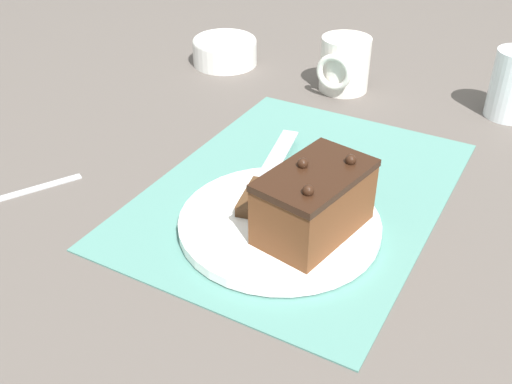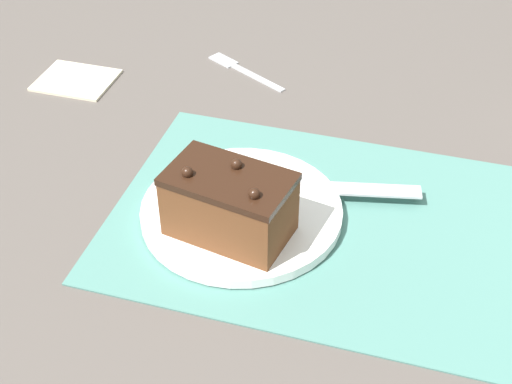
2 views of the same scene
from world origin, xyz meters
The scene contains 7 objects.
ground_plane centered at (0.00, 0.00, 0.00)m, with size 3.00×3.00×0.00m, color #544C47.
placemat_woven centered at (0.00, 0.00, 0.00)m, with size 0.46×0.34×0.00m, color slate.
cake_plate centered at (0.08, 0.02, 0.01)m, with size 0.23×0.23×0.01m.
chocolate_cake centered at (0.08, 0.06, 0.05)m, with size 0.14×0.10×0.09m.
serving_knife centered at (0.03, -0.04, 0.02)m, with size 0.22×0.07×0.01m.
folded_napkin centered at (0.41, -0.21, 0.00)m, with size 0.11×0.09×0.01m, color beige.
dessert_fork centered at (0.18, -0.31, 0.00)m, with size 0.14×0.09×0.01m.
Camera 2 is at (-0.11, 0.60, 0.54)m, focal length 50.00 mm.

